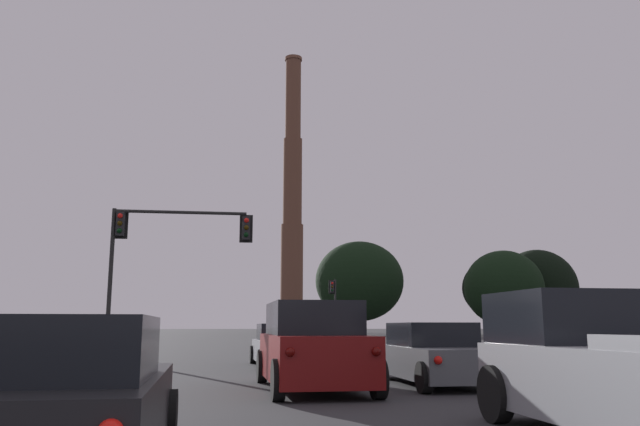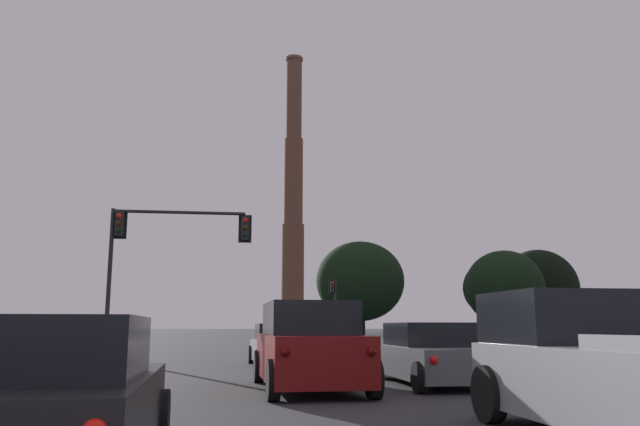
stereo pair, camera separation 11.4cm
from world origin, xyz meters
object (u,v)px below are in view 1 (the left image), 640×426
Objects in this scene: traffic_light_overhead_left at (160,243)px; traffic_light_far_right at (334,300)px; suv_center_lane_second at (312,347)px; sedan_right_lane_second at (434,355)px; sedan_center_lane_front at (283,346)px; smokestack at (292,220)px; hatchback_left_lane_third at (64,402)px.

traffic_light_far_right is at bearing 67.18° from traffic_light_overhead_left.
suv_center_lane_second is 0.89× the size of traffic_light_far_right.
sedan_right_lane_second is 15.72m from traffic_light_overhead_left.
sedan_center_lane_front is 0.96× the size of suv_center_lane_second.
suv_center_lane_second is 0.78× the size of traffic_light_overhead_left.
sedan_right_lane_second is (3.00, 0.90, -0.23)m from suv_center_lane_second.
sedan_center_lane_front is at bearing -95.31° from smokestack.
traffic_light_far_right reaches higher than sedan_right_lane_second.
suv_center_lane_second is at bearing -164.20° from sedan_right_lane_second.
hatchback_left_lane_third is 0.07× the size of smokestack.
traffic_light_far_right is at bearing 83.21° from sedan_right_lane_second.
smokestack is at bearing 87.62° from traffic_light_far_right.
hatchback_left_lane_third is 132.41m from smokestack.
smokestack is (10.57, 122.01, 23.65)m from suv_center_lane_second.
sedan_center_lane_front is 8.76m from traffic_light_overhead_left.
traffic_light_far_right is at bearing 76.11° from sedan_center_lane_front.
traffic_light_overhead_left reaches higher than hatchback_left_lane_third.
traffic_light_far_right is (12.25, 29.11, -1.24)m from traffic_light_overhead_left.
suv_center_lane_second is at bearing -99.63° from traffic_light_far_right.
traffic_light_overhead_left is 1.15× the size of traffic_light_far_right.
traffic_light_far_right is 0.09× the size of smokestack.
traffic_light_far_right reaches higher than hatchback_left_lane_third.
sedan_right_lane_second is 42.31m from traffic_light_far_right.
sedan_center_lane_front is at bearing 88.38° from suv_center_lane_second.
traffic_light_overhead_left is 0.10× the size of smokestack.
smokestack is (15.54, 108.22, 19.66)m from traffic_light_overhead_left.
smokestack is (13.79, 129.51, 23.88)m from hatchback_left_lane_third.
traffic_light_overhead_left reaches higher than sedan_right_lane_second.
smokestack reaches higher than sedan_right_lane_second.
suv_center_lane_second reaches higher than sedan_center_lane_front.
traffic_light_overhead_left is at bearing 120.77° from sedan_right_lane_second.
traffic_light_overhead_left reaches higher than traffic_light_far_right.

